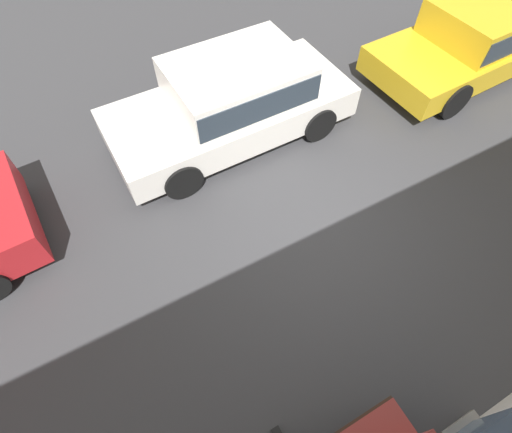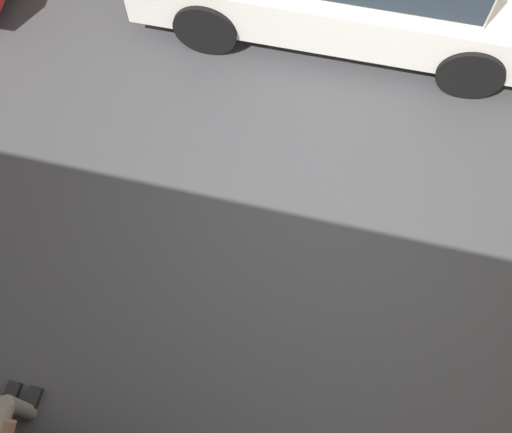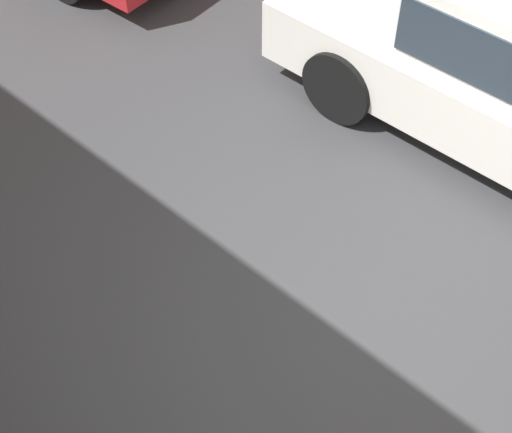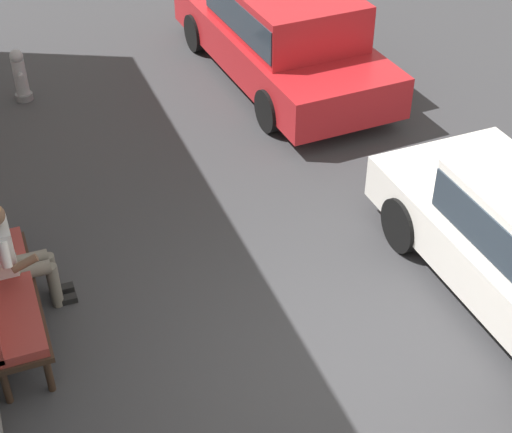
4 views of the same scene
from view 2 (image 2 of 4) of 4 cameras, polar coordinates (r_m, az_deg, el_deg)
The scene contains 1 object.
ground_plane at distance 5.91m, azimuth 6.02°, elevation 1.14°, with size 60.00×60.00×0.00m, color #38383A.
Camera 2 is at (0.03, 2.60, 5.31)m, focal length 45.00 mm.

